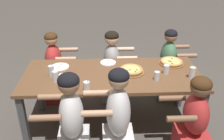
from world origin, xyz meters
The scene contains 19 objects.
ground_plane centered at (0.00, 0.00, 0.00)m, with size 18.00×18.00×0.00m, color #514C47.
dining_table centered at (0.00, 0.00, 0.70)m, with size 2.15×0.90×0.78m.
pizza_board_main centered at (0.23, 0.02, 0.81)m, with size 0.31×0.31×0.06m.
pizza_board_second centered at (0.78, 0.23, 0.80)m, with size 0.31×0.31×0.05m.
empty_plate_a centered at (-0.66, 0.20, 0.78)m, with size 0.24×0.24×0.02m.
empty_plate_b centered at (-0.04, 0.30, 0.78)m, with size 0.21×0.21×0.02m.
cocktail_glass_blue centered at (-0.29, -0.37, 0.82)m, with size 0.07×0.07×0.13m.
drinking_glass_a centered at (0.51, -0.18, 0.82)m, with size 0.06×0.06×0.11m.
drinking_glass_b centered at (-0.65, -0.15, 0.83)m, with size 0.07×0.07×0.13m.
drinking_glass_c centered at (0.65, -0.03, 0.83)m, with size 0.07×0.07×0.11m.
drinking_glass_d centered at (0.92, -0.15, 0.84)m, with size 0.07×0.07×0.14m.
drinking_glass_e centered at (-0.56, -0.27, 0.85)m, with size 0.07×0.07×0.15m.
drinking_glass_f centered at (-0.72, -0.02, 0.83)m, with size 0.07×0.07×0.13m.
diner_far_center centered at (0.03, 0.67, 0.50)m, with size 0.51×0.40×1.09m.
diner_far_right centered at (0.87, 0.67, 0.50)m, with size 0.51×0.40×1.10m.
diner_near_center centered at (0.03, -0.67, 0.54)m, with size 0.51×0.40×1.18m.
diner_far_left centered at (-0.82, 0.67, 0.49)m, with size 0.51×0.40×1.09m.
diner_near_midleft centered at (-0.43, -0.67, 0.53)m, with size 0.51×0.40×1.14m.
diner_near_right centered at (0.81, -0.67, 0.50)m, with size 0.51×0.40×1.07m.
Camera 1 is at (-0.13, -2.66, 2.19)m, focal length 40.00 mm.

